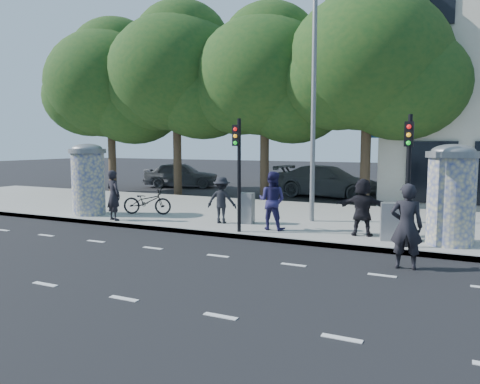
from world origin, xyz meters
The scene contains 24 objects.
ground centered at (0.00, 0.00, 0.00)m, with size 120.00×120.00×0.00m, color black.
sidewalk centered at (0.00, 7.50, 0.07)m, with size 40.00×8.00×0.15m, color gray.
curb centered at (0.00, 3.55, 0.07)m, with size 40.00×0.10×0.16m, color slate.
lane_dash_near centered at (0.00, -2.20, 0.00)m, with size 32.00×0.12×0.01m, color silver.
lane_dash_far centered at (0.00, 1.40, 0.00)m, with size 32.00×0.12×0.01m, color silver.
ad_column_left centered at (-7.20, 4.50, 1.54)m, with size 1.36×1.36×2.65m.
ad_column_right centered at (5.20, 4.70, 1.54)m, with size 1.36×1.36×2.65m.
traffic_pole_near centered at (-0.60, 3.79, 2.23)m, with size 0.22×0.31×3.40m.
traffic_pole_far centered at (4.20, 3.79, 2.23)m, with size 0.22×0.31×3.40m.
street_lamp centered at (0.80, 6.63, 4.79)m, with size 0.25×0.93×8.00m.
tree_far_left centered at (-13.00, 12.50, 6.19)m, with size 7.20×7.20×9.26m.
tree_mid_left centered at (-8.50, 12.50, 6.50)m, with size 7.20×7.20×9.57m.
tree_near_left centered at (-3.50, 12.70, 6.06)m, with size 6.80×6.80×8.97m.
tree_center centered at (1.50, 12.30, 6.31)m, with size 7.00×7.00×9.30m.
ped_b centered at (-5.44, 3.85, 1.02)m, with size 0.64×0.42×1.74m, color black.
ped_c centered at (0.16, 4.62, 1.05)m, with size 0.88×0.68×1.81m, color #231F4F.
ped_d centered at (-1.80, 4.98, 0.93)m, with size 1.01×0.58×1.56m, color black.
ped_f centered at (2.88, 4.85, 0.99)m, with size 1.55×0.56×1.67m, color black.
man_road centered at (4.37, 2.22, 0.97)m, with size 0.71×0.46×1.94m, color black.
bicycle centered at (-5.24, 5.47, 0.64)m, with size 1.85×0.65×0.97m, color black.
cabinet_left centered at (-1.04, 5.30, 0.66)m, with size 0.49×0.35×1.02m, color slate.
cabinet_right centered at (3.70, 4.52, 0.67)m, with size 0.50×0.36×1.05m, color gray.
car_left centered at (-10.83, 16.47, 0.80)m, with size 4.72×1.90×1.61m, color #56585D.
car_right centered at (-0.93, 15.22, 0.82)m, with size 5.65×2.30×1.64m, color #53575A.
Camera 1 is at (5.51, -8.72, 2.84)m, focal length 35.00 mm.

